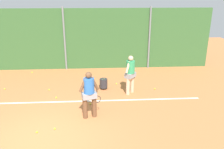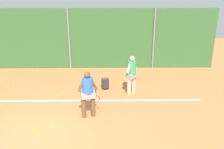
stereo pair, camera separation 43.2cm
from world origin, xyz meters
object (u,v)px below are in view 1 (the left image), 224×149
at_px(tennis_ball_3, 32,72).
at_px(tennis_ball_4, 90,104).
at_px(tennis_ball_6, 55,129).
at_px(tennis_ball_11, 155,89).
at_px(tennis_ball_0, 49,90).
at_px(tennis_ball_8, 56,98).
at_px(player_foreground_near, 89,93).
at_px(tennis_ball_12, 37,132).
at_px(player_midcourt, 130,73).
at_px(tennis_ball_10, 116,84).
at_px(ball_hopper, 104,83).
at_px(tennis_ball_1, 5,89).

relative_size(tennis_ball_3, tennis_ball_4, 1.00).
relative_size(tennis_ball_6, tennis_ball_11, 1.00).
relative_size(tennis_ball_0, tennis_ball_8, 1.00).
height_order(player_foreground_near, tennis_ball_12, player_foreground_near).
xyz_separation_m(player_midcourt, tennis_ball_11, (1.22, 0.33, -0.94)).
distance_m(tennis_ball_8, tennis_ball_10, 3.06).
bearing_deg(player_midcourt, tennis_ball_8, 137.58).
distance_m(ball_hopper, tennis_ball_10, 0.88).
bearing_deg(tennis_ball_3, tennis_ball_10, -23.67).
height_order(ball_hopper, tennis_ball_10, ball_hopper).
distance_m(ball_hopper, tennis_ball_6, 3.77).
bearing_deg(tennis_ball_11, ball_hopper, 175.05).
height_order(tennis_ball_3, tennis_ball_4, same).
bearing_deg(tennis_ball_10, tennis_ball_3, 156.33).
height_order(tennis_ball_8, tennis_ball_10, same).
height_order(tennis_ball_6, tennis_ball_10, same).
bearing_deg(tennis_ball_10, player_foreground_near, -111.30).
bearing_deg(tennis_ball_1, player_midcourt, -7.36).
xyz_separation_m(tennis_ball_1, tennis_ball_8, (2.56, -1.10, 0.00)).
bearing_deg(ball_hopper, tennis_ball_0, -179.74).
height_order(ball_hopper, tennis_ball_1, ball_hopper).
bearing_deg(tennis_ball_1, tennis_ball_12, -57.72).
height_order(tennis_ball_3, tennis_ball_12, same).
distance_m(tennis_ball_4, tennis_ball_8, 1.63).
relative_size(tennis_ball_6, tennis_ball_10, 1.00).
bearing_deg(player_foreground_near, player_midcourt, 33.49).
bearing_deg(tennis_ball_6, tennis_ball_11, 37.35).
xyz_separation_m(player_midcourt, tennis_ball_8, (-3.23, -0.36, -0.94)).
relative_size(tennis_ball_6, tennis_ball_12, 1.00).
bearing_deg(tennis_ball_1, ball_hopper, -2.61).
bearing_deg(tennis_ball_4, ball_hopper, 69.70).
relative_size(player_foreground_near, tennis_ball_1, 26.45).
bearing_deg(tennis_ball_8, tennis_ball_1, 156.67).
distance_m(ball_hopper, tennis_ball_3, 4.72).
height_order(player_midcourt, tennis_ball_10, player_midcourt).
relative_size(ball_hopper, tennis_ball_0, 7.78).
bearing_deg(tennis_ball_1, tennis_ball_8, -23.33).
xyz_separation_m(ball_hopper, tennis_ball_11, (2.39, -0.21, -0.26)).
distance_m(tennis_ball_6, tennis_ball_11, 5.17).
xyz_separation_m(tennis_ball_6, tennis_ball_12, (-0.55, -0.16, 0.00)).
relative_size(player_midcourt, tennis_ball_11, 26.38).
relative_size(player_foreground_near, tennis_ball_6, 26.45).
relative_size(player_foreground_near, tennis_ball_10, 26.45).
bearing_deg(player_foreground_near, tennis_ball_8, 115.38).
xyz_separation_m(tennis_ball_0, tennis_ball_10, (3.18, 0.55, 0.00)).
distance_m(tennis_ball_0, tennis_ball_12, 3.50).
height_order(tennis_ball_3, tennis_ball_8, same).
distance_m(player_foreground_near, ball_hopper, 2.73).
height_order(tennis_ball_10, tennis_ball_11, same).
height_order(ball_hopper, tennis_ball_12, ball_hopper).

